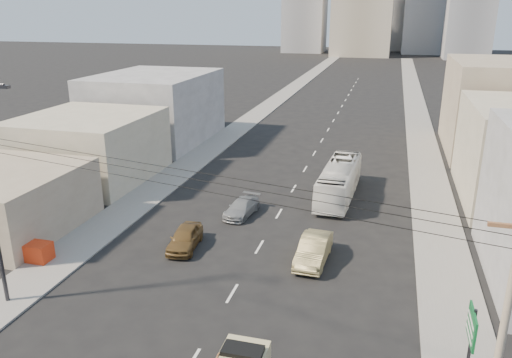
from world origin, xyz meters
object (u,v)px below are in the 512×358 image
at_px(sedan_tan, 314,250).
at_px(crate_stack, 36,252).
at_px(sedan_brown, 185,238).
at_px(city_bus, 339,180).
at_px(sedan_grey, 242,208).
at_px(utility_pole, 499,351).
at_px(green_sign, 470,340).

xyz_separation_m(sedan_tan, crate_stack, (-16.80, -4.58, -0.11)).
bearing_deg(sedan_brown, city_bus, 48.03).
xyz_separation_m(city_bus, sedan_grey, (-6.79, -5.98, -0.85)).
bearing_deg(sedan_tan, utility_pole, -58.51).
bearing_deg(sedan_grey, sedan_brown, -100.24).
distance_m(city_bus, crate_stack, 23.81).
bearing_deg(sedan_brown, sedan_grey, 65.95).
bearing_deg(sedan_tan, sedan_grey, 139.86).
height_order(green_sign, utility_pole, utility_pole).
bearing_deg(utility_pole, crate_stack, 159.04).
distance_m(sedan_brown, crate_stack, 9.27).
height_order(green_sign, crate_stack, green_sign).
relative_size(city_bus, utility_pole, 1.05).
relative_size(city_bus, sedan_grey, 2.49).
bearing_deg(crate_stack, city_bus, 44.19).
xyz_separation_m(sedan_grey, crate_stack, (-10.27, -10.61, 0.08)).
distance_m(green_sign, utility_pole, 2.91).
bearing_deg(utility_pole, sedan_brown, 140.03).
xyz_separation_m(city_bus, green_sign, (7.10, -23.47, 2.28)).
xyz_separation_m(city_bus, sedan_tan, (-0.26, -12.01, -0.67)).
bearing_deg(sedan_grey, crate_stack, -126.72).
height_order(sedan_brown, sedan_grey, sedan_brown).
height_order(city_bus, sedan_grey, city_bus).
bearing_deg(city_bus, crate_stack, -133.22).
relative_size(sedan_brown, sedan_tan, 0.87).
height_order(city_bus, sedan_brown, city_bus).
relative_size(sedan_brown, sedan_grey, 1.00).
relative_size(sedan_tan, crate_stack, 2.69).
bearing_deg(city_bus, utility_pole, -71.43).
xyz_separation_m(sedan_brown, utility_pole, (16.25, -13.62, 4.47)).
height_order(sedan_brown, green_sign, green_sign).
bearing_deg(sedan_grey, green_sign, -44.19).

